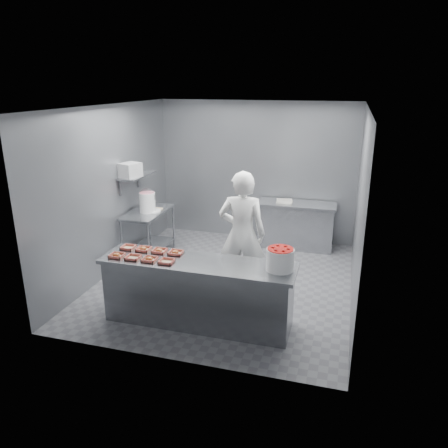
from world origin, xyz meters
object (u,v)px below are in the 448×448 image
Objects in this scene: tray_5 at (144,249)px; strawberry_tub at (280,259)px; back_counter at (296,225)px; tray_0 at (117,255)px; worker at (242,234)px; tray_1 at (133,257)px; tray_3 at (167,261)px; appliance at (130,170)px; glaze_bucket at (147,202)px; prep_table at (149,227)px; tray_2 at (149,259)px; service_counter at (198,292)px; tray_4 at (128,247)px; tray_7 at (176,252)px; tray_6 at (159,251)px.

strawberry_tub is at bearing -3.77° from tray_5.
back_counter is 8.01× the size of tray_5.
back_counter is at bearing 59.69° from tray_0.
worker is 1.23m from strawberry_tub.
tray_1 is 1.68m from worker.
tray_0 is 1.00× the size of tray_3.
glaze_bucket is at bearing 59.28° from appliance.
prep_table is 6.40× the size of tray_0.
back_counter is at bearing 66.07° from tray_2.
tray_0 is 0.40m from tray_5.
worker reaches higher than appliance.
tray_3 is at bearing -156.87° from service_counter.
back_counter is at bearing 74.52° from service_counter.
tray_3 is 0.43× the size of glaze_bucket.
tray_3 is 0.10× the size of worker.
tray_4 reaches higher than service_counter.
glaze_bucket is at bearing 125.66° from tray_7.
appliance is at bearing 111.24° from tray_0.
appliance is (-0.73, 1.56, 0.77)m from tray_4.
tray_5 is 1.48m from worker.
tray_5 is at bearing -119.54° from back_counter.
tray_3 is at bearing -89.45° from tray_7.
tray_4 is at bearing 180.00° from tray_5.
tray_3 is 1.38m from worker.
tray_6 is 0.43× the size of glaze_bucket.
tray_3 is 0.58m from tray_5.
tray_0 is 1.00× the size of tray_6.
tray_1 is at bearing -146.50° from tray_7.
worker is at bearing 44.42° from tray_1.
tray_6 is at bearing -59.93° from glaze_bucket.
tray_5 is (-0.48, 0.32, 0.00)m from tray_3.
tray_4 is at bearing 171.75° from service_counter.
back_counter is at bearing 27.01° from prep_table.
back_counter is 2.35m from worker.
worker reaches higher than prep_table.
tray_2 is 1.00× the size of tray_3.
prep_table is at bearing 120.05° from glaze_bucket.
service_counter is 13.88× the size of tray_1.
back_counter is 3.38m from tray_7.
appliance reaches higher than tray_4.
prep_table is 2.28m from tray_1.
back_counter is 8.01× the size of tray_2.
tray_2 is 0.57× the size of appliance.
glaze_bucket is (-1.00, 2.05, 0.17)m from tray_2.
back_counter is 3.98m from tray_0.
tray_0 is 1.00× the size of tray_1.
tray_0 is at bearing -75.67° from glaze_bucket.
tray_7 is (0.72, 0.32, 0.00)m from tray_0.
tray_0 is (-1.09, -0.16, 0.47)m from service_counter.
tray_2 is 0.43× the size of glaze_bucket.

